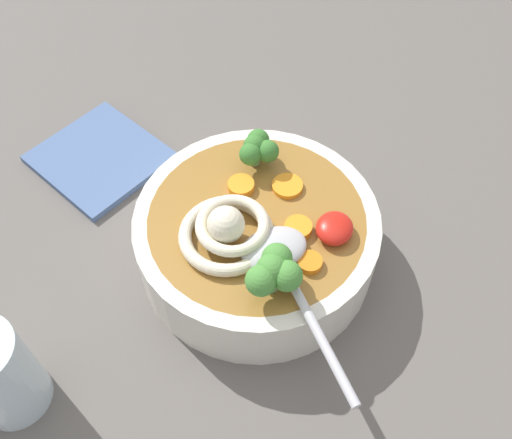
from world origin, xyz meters
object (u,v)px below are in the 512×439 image
at_px(soup_bowl, 256,239).
at_px(noodle_pile, 228,230).
at_px(folded_napkin, 100,158).
at_px(soup_spoon, 280,261).

xyz_separation_m(soup_bowl, noodle_pile, (-0.03, 0.02, 0.04)).
distance_m(noodle_pile, folded_napkin, 0.23).
distance_m(soup_bowl, soup_spoon, 0.07).
bearing_deg(noodle_pile, soup_bowl, -29.98).
bearing_deg(soup_bowl, folded_napkin, 73.77).
bearing_deg(soup_spoon, soup_bowl, -180.00).
bearing_deg(folded_napkin, noodle_pile, -114.35).
height_order(noodle_pile, folded_napkin, noodle_pile).
xyz_separation_m(noodle_pile, folded_napkin, (0.09, 0.20, -0.07)).
distance_m(soup_bowl, noodle_pile, 0.05).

